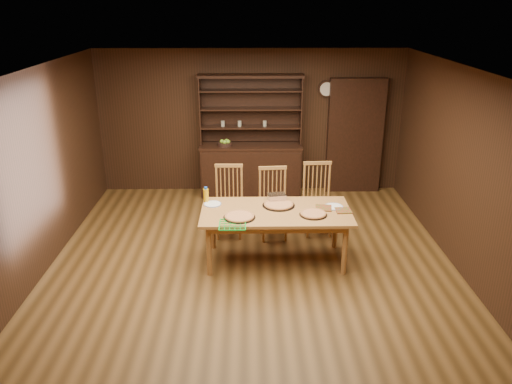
{
  "coord_description": "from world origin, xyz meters",
  "views": [
    {
      "loc": [
        -0.03,
        -5.93,
        3.39
      ],
      "look_at": [
        0.06,
        0.4,
        0.94
      ],
      "focal_mm": 35.0,
      "sensor_mm": 36.0,
      "label": 1
    }
  ],
  "objects_px": {
    "juice_bottle": "(206,195)",
    "chair_left": "(229,198)",
    "dining_table": "(276,216)",
    "chair_center": "(273,200)",
    "chair_right": "(317,196)",
    "china_hutch": "(251,163)"
  },
  "relations": [
    {
      "from": "china_hutch",
      "to": "chair_right",
      "type": "relative_size",
      "value": 1.97
    },
    {
      "from": "chair_center",
      "to": "chair_right",
      "type": "height_order",
      "value": "chair_right"
    },
    {
      "from": "juice_bottle",
      "to": "chair_left",
      "type": "bearing_deg",
      "value": 63.14
    },
    {
      "from": "dining_table",
      "to": "chair_center",
      "type": "xyz_separation_m",
      "value": [
        0.0,
        0.8,
        -0.1
      ]
    },
    {
      "from": "china_hutch",
      "to": "chair_right",
      "type": "bearing_deg",
      "value": -58.26
    },
    {
      "from": "dining_table",
      "to": "chair_center",
      "type": "distance_m",
      "value": 0.81
    },
    {
      "from": "dining_table",
      "to": "chair_left",
      "type": "height_order",
      "value": "chair_left"
    },
    {
      "from": "china_hutch",
      "to": "chair_left",
      "type": "distance_m",
      "value": 1.71
    },
    {
      "from": "chair_left",
      "to": "chair_right",
      "type": "distance_m",
      "value": 1.35
    },
    {
      "from": "chair_left",
      "to": "chair_right",
      "type": "height_order",
      "value": "chair_right"
    },
    {
      "from": "chair_left",
      "to": "juice_bottle",
      "type": "bearing_deg",
      "value": -115.79
    },
    {
      "from": "china_hutch",
      "to": "dining_table",
      "type": "xyz_separation_m",
      "value": [
        0.32,
        -2.57,
        0.08
      ]
    },
    {
      "from": "dining_table",
      "to": "juice_bottle",
      "type": "bearing_deg",
      "value": 161.86
    },
    {
      "from": "chair_left",
      "to": "china_hutch",
      "type": "bearing_deg",
      "value": 79.58
    },
    {
      "from": "chair_left",
      "to": "chair_right",
      "type": "relative_size",
      "value": 0.98
    },
    {
      "from": "china_hutch",
      "to": "dining_table",
      "type": "height_order",
      "value": "china_hutch"
    },
    {
      "from": "chair_center",
      "to": "chair_right",
      "type": "distance_m",
      "value": 0.7
    },
    {
      "from": "chair_left",
      "to": "chair_center",
      "type": "bearing_deg",
      "value": -6.64
    },
    {
      "from": "china_hutch",
      "to": "dining_table",
      "type": "relative_size",
      "value": 1.09
    },
    {
      "from": "dining_table",
      "to": "chair_center",
      "type": "height_order",
      "value": "chair_center"
    },
    {
      "from": "chair_left",
      "to": "dining_table",
      "type": "bearing_deg",
      "value": -52.3
    },
    {
      "from": "chair_left",
      "to": "chair_center",
      "type": "height_order",
      "value": "chair_left"
    }
  ]
}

